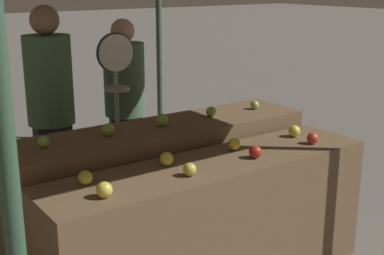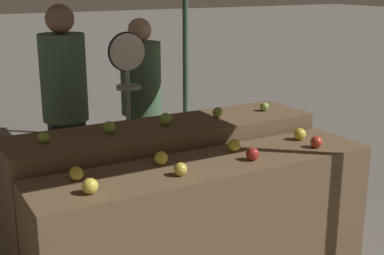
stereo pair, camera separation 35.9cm
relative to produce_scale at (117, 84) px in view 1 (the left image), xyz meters
name	(u,v)px [view 1 (the left image)]	position (x,y,z in m)	size (l,w,h in m)	color
display_counter_front	(212,226)	(-0.01, -1.31, -0.73)	(2.28, 0.55, 0.88)	brown
display_counter_back	(163,190)	(-0.01, -0.71, -0.68)	(2.28, 0.55, 0.98)	brown
apple_front_0	(104,190)	(-0.83, -1.42, -0.25)	(0.09, 0.09, 0.09)	yellow
apple_front_1	(190,169)	(-0.27, -1.42, -0.25)	(0.08, 0.08, 0.08)	gold
apple_front_2	(255,152)	(0.26, -1.40, -0.25)	(0.08, 0.08, 0.08)	#AD281E
apple_front_3	(313,138)	(0.79, -1.40, -0.25)	(0.08, 0.08, 0.08)	red
apple_front_4	(85,178)	(-0.83, -1.19, -0.25)	(0.08, 0.08, 0.08)	gold
apple_front_5	(166,159)	(-0.29, -1.19, -0.25)	(0.09, 0.09, 0.09)	yellow
apple_front_6	(234,144)	(0.25, -1.19, -0.25)	(0.08, 0.08, 0.08)	gold
apple_front_7	(294,131)	(0.81, -1.21, -0.25)	(0.09, 0.09, 0.09)	gold
apple_back_0	(44,142)	(-0.88, -0.71, -0.15)	(0.07, 0.07, 0.07)	#8EB247
apple_back_1	(108,130)	(-0.44, -0.71, -0.15)	(0.09, 0.09, 0.09)	#84AD3D
apple_back_2	(162,120)	(-0.01, -0.71, -0.15)	(0.09, 0.09, 0.09)	#84AD3D
apple_back_3	(211,112)	(0.43, -0.70, -0.15)	(0.08, 0.08, 0.08)	#8EB247
apple_back_4	(255,105)	(0.86, -0.71, -0.16)	(0.07, 0.07, 0.07)	#8EB247
produce_scale	(117,84)	(0.00, 0.00, 0.00)	(0.32, 0.20, 1.59)	#99999E
person_vendor_at_scale	(50,99)	(-0.43, 0.35, -0.13)	(0.40, 0.40, 1.80)	#2D2D38
person_customer_left	(125,96)	(0.33, 0.49, -0.22)	(0.47, 0.47, 1.66)	#2D2D38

